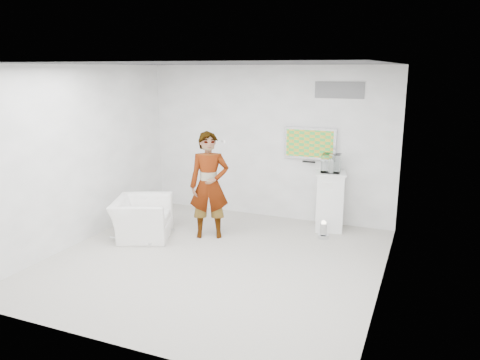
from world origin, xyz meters
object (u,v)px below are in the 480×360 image
Objects in this scene: tv at (310,143)px; floor_uplight at (323,230)px; armchair at (142,218)px; person at (209,185)px; pedestal at (329,201)px.

floor_uplight is (0.50, -0.82, -1.40)m from tv.
armchair is at bearing -141.41° from tv.
person is (-1.40, -1.50, -0.61)m from tv.
tv is 2.14m from person.
armchair is 0.98× the size of pedestal.
person is at bearing -87.52° from armchair.
person is 6.12× the size of floor_uplight.
person is 1.34m from armchair.
floor_uplight is (1.90, 0.68, -0.79)m from person.
tv is at bearing -73.12° from armchair.
pedestal is (1.89, 1.18, -0.39)m from person.
pedestal is at bearing 7.54° from person.
armchair is at bearing -150.73° from pedestal.
tv reaches higher than armchair.
pedestal reaches higher than armchair.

